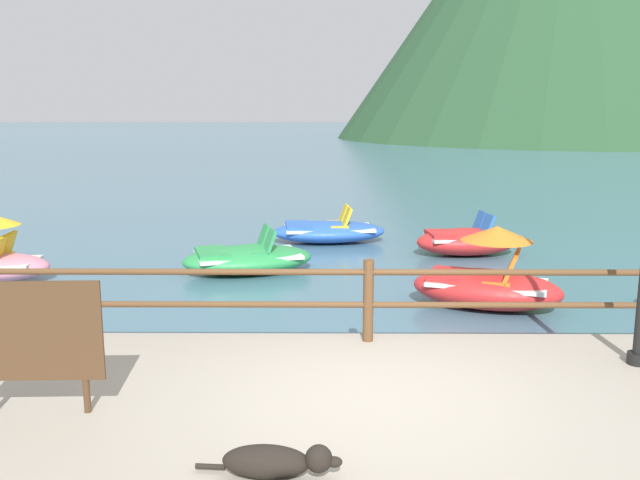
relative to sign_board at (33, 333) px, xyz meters
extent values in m
plane|color=#477084|center=(2.98, 40.34, -1.13)|extent=(200.00, 200.00, 0.00)
cylinder|color=brown|center=(2.98, 1.89, -0.25)|extent=(0.12, 0.12, 0.95)
cylinder|color=brown|center=(2.98, 1.89, 0.08)|extent=(23.80, 0.07, 0.07)
cylinder|color=brown|center=(2.98, 1.89, -0.30)|extent=(23.80, 0.07, 0.07)
cylinder|color=black|center=(5.74, 1.20, -0.67)|extent=(0.20, 0.20, 0.12)
cube|color=silver|center=(0.00, 0.01, 0.02)|extent=(1.10, 0.08, 0.80)
cube|color=#4C331E|center=(0.00, -0.01, 0.02)|extent=(1.18, 0.07, 0.88)
cylinder|color=#4C331E|center=(0.41, 0.02, -0.55)|extent=(0.06, 0.06, 0.35)
ellipsoid|color=black|center=(2.07, -1.03, -0.61)|extent=(0.66, 0.31, 0.24)
sphere|color=black|center=(2.45, -1.06, -0.57)|extent=(0.20, 0.20, 0.20)
ellipsoid|color=black|center=(2.56, -1.07, -0.59)|extent=(0.13, 0.09, 0.08)
cylinder|color=black|center=(1.65, -0.96, -0.69)|extent=(0.22, 0.06, 0.04)
ellipsoid|color=black|center=(2.24, -0.88, -0.69)|extent=(0.20, 0.08, 0.07)
ellipsoid|color=red|center=(5.45, 8.37, -0.85)|extent=(2.25, 1.38, 0.56)
cube|color=silver|center=(5.45, 8.37, -0.75)|extent=(1.76, 1.12, 0.06)
cube|color=blue|center=(5.58, 8.61, -0.68)|extent=(0.45, 0.45, 0.08)
cube|color=blue|center=(5.76, 8.63, -0.46)|extent=(0.25, 0.42, 0.43)
cube|color=blue|center=(5.64, 8.16, -0.68)|extent=(0.45, 0.45, 0.08)
cube|color=blue|center=(5.81, 8.19, -0.46)|extent=(0.25, 0.42, 0.43)
cube|color=red|center=(4.87, 8.29, -0.69)|extent=(0.56, 0.84, 0.12)
ellipsoid|color=red|center=(4.96, 4.54, -0.83)|extent=(2.50, 1.82, 0.59)
cube|color=silver|center=(4.96, 4.54, -0.73)|extent=(1.97, 1.46, 0.06)
cube|color=orange|center=(5.20, 4.70, -0.66)|extent=(0.51, 0.51, 0.08)
cube|color=orange|center=(5.37, 4.64, -0.44)|extent=(0.33, 0.45, 0.43)
cube|color=orange|center=(5.05, 4.27, -0.66)|extent=(0.51, 0.51, 0.08)
cube|color=orange|center=(5.22, 4.21, -0.44)|extent=(0.33, 0.45, 0.43)
cube|color=red|center=(4.38, 4.75, -0.67)|extent=(0.73, 0.91, 0.12)
cone|color=orange|center=(5.07, 4.50, 0.04)|extent=(1.37, 1.37, 0.22)
cube|color=yellow|center=(-3.15, 6.29, -0.49)|extent=(0.24, 0.41, 0.43)
ellipsoid|color=green|center=(1.05, 6.80, -0.88)|extent=(2.72, 2.01, 0.49)
cube|color=silver|center=(1.05, 6.80, -0.79)|extent=(2.14, 1.62, 0.06)
cube|color=#339956|center=(1.15, 7.12, -0.72)|extent=(0.50, 0.50, 0.08)
cube|color=#339956|center=(1.32, 7.17, -0.50)|extent=(0.31, 0.44, 0.43)
cube|color=#339956|center=(1.30, 6.59, -0.72)|extent=(0.50, 0.50, 0.08)
cube|color=#339956|center=(1.48, 6.65, -0.50)|extent=(0.31, 0.44, 0.43)
cube|color=green|center=(0.41, 6.61, -0.73)|extent=(0.79, 1.07, 0.12)
ellipsoid|color=blue|center=(2.58, 9.70, -0.89)|extent=(2.68, 1.55, 0.48)
cube|color=silver|center=(2.58, 9.70, -0.81)|extent=(2.10, 1.26, 0.06)
cube|color=yellow|center=(2.74, 9.98, -0.74)|extent=(0.44, 0.44, 0.08)
cube|color=yellow|center=(2.92, 10.00, -0.52)|extent=(0.25, 0.42, 0.43)
cube|color=yellow|center=(2.80, 9.47, -0.74)|extent=(0.44, 0.44, 0.08)
cube|color=yellow|center=(2.98, 9.49, -0.52)|extent=(0.25, 0.42, 0.43)
cube|color=blue|center=(1.88, 9.63, -0.75)|extent=(0.66, 0.95, 0.12)
cone|color=#284C2D|center=(17.41, 70.18, 8.82)|extent=(25.05, 25.05, 19.89)
camera|label=1|loc=(2.49, -5.50, 1.89)|focal=38.06mm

